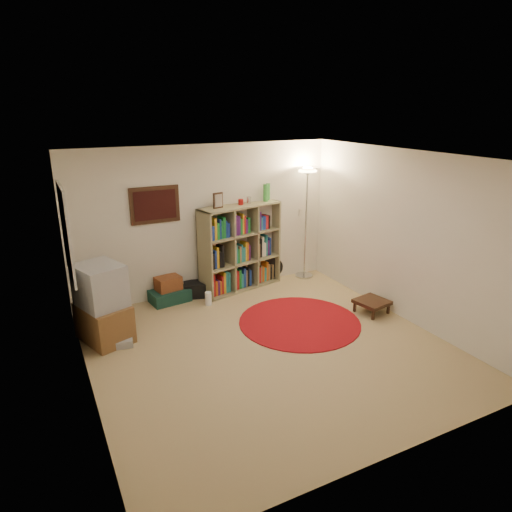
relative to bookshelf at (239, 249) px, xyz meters
The scene contains 12 objects.
room 2.20m from the bookshelf, 105.84° to the right, with size 4.54×4.54×2.54m.
bookshelf is the anchor object (origin of this frame).
floor_lamp 1.65m from the bookshelf, ahead, with size 0.42×0.42×2.05m.
floor_fan 0.88m from the bookshelf, ahead, with size 0.38×0.24×0.43m.
tv_stand 2.60m from the bookshelf, 160.00° to the right, with size 0.74×0.88×1.09m.
dvd_box 2.64m from the bookshelf, 153.51° to the right, with size 0.36×0.31×0.11m.
suitcase 1.42m from the bookshelf, behind, with size 0.67×0.48×0.20m.
wicker_basket 1.34m from the bookshelf, behind, with size 0.44×0.35×0.22m.
duffel_bag 1.03m from the bookshelf, behind, with size 0.42×0.38×0.25m.
paper_towel 1.07m from the bookshelf, 149.68° to the right, with size 0.12×0.12×0.22m.
red_rug 1.81m from the bookshelf, 82.16° to the right, with size 1.81×1.81×0.02m.
side_table 2.40m from the bookshelf, 52.78° to the right, with size 0.52×0.52×0.21m.
Camera 1 is at (-2.58, -4.74, 3.08)m, focal length 32.00 mm.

